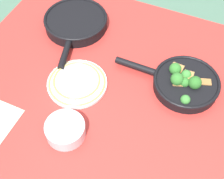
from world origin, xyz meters
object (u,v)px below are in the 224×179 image
Objects in this scene: dinner_plate_stack at (77,82)px; prep_bowl_steel at (65,130)px; wooden_spoon at (82,4)px; skillet_broccoli at (184,82)px; skillet_eggs at (76,22)px.

dinner_plate_stack is 0.20m from prep_bowl_steel.
dinner_plate_stack reaches higher than wooden_spoon.
wooden_spoon is at bearing -65.40° from dinner_plate_stack.
skillet_broccoli is at bearing -130.93° from prep_bowl_steel.
dinner_plate_stack is at bearing -72.64° from prep_bowl_steel.
prep_bowl_steel is at bearing 107.36° from dinner_plate_stack.
skillet_eggs is at bearing 2.21° from wooden_spoon.
wooden_spoon is (0.04, -0.13, -0.02)m from skillet_eggs.
prep_bowl_steel is (0.28, 0.33, -0.00)m from skillet_broccoli.
skillet_eggs reaches higher than dinner_plate_stack.
skillet_broccoli is at bearing -157.60° from dinner_plate_stack.
wooden_spoon is at bearing -67.68° from prep_bowl_steel.
skillet_broccoli is 1.01× the size of skillet_eggs.
prep_bowl_steel is at bearing 8.40° from wooden_spoon.
skillet_broccoli is at bearing 60.78° from skillet_eggs.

